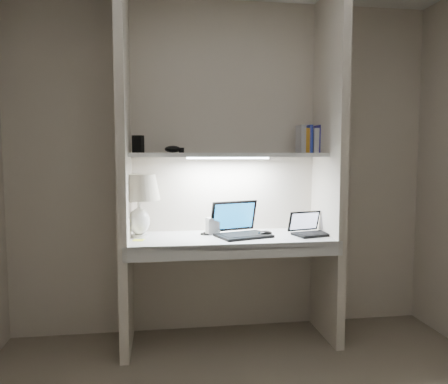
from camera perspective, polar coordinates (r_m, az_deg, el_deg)
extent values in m
cube|color=beige|center=(3.35, 0.05, 3.16)|extent=(3.20, 0.01, 2.50)
cube|color=beige|center=(3.05, -12.90, 2.86)|extent=(0.06, 0.55, 2.50)
cube|color=beige|center=(3.27, 13.53, 2.98)|extent=(0.06, 0.55, 2.50)
cube|color=white|center=(3.13, 0.78, -6.17)|extent=(1.40, 0.55, 0.04)
cube|color=silver|center=(2.89, 1.60, -7.74)|extent=(1.46, 0.03, 0.10)
cube|color=silver|center=(3.17, 0.52, 4.87)|extent=(1.40, 0.36, 0.03)
cube|color=white|center=(3.17, 0.52, 4.47)|extent=(0.60, 0.04, 0.02)
cylinder|color=white|center=(3.17, -11.00, -5.58)|extent=(0.11, 0.11, 0.02)
ellipsoid|color=white|center=(3.15, -11.03, -3.77)|extent=(0.15, 0.15, 0.19)
cylinder|color=white|center=(3.14, -11.06, -1.76)|extent=(0.02, 0.02, 0.08)
sphere|color=#FFD899|center=(3.13, -11.09, -0.29)|extent=(0.04, 0.04, 0.04)
cube|color=black|center=(3.11, 2.56, -5.71)|extent=(0.42, 0.35, 0.02)
cube|color=black|center=(3.11, 2.56, -5.53)|extent=(0.35, 0.26, 0.00)
cube|color=black|center=(3.23, 1.25, -3.14)|extent=(0.37, 0.17, 0.23)
cube|color=#1985DC|center=(3.22, 1.31, -3.15)|extent=(0.32, 0.14, 0.19)
cube|color=black|center=(3.22, 11.45, -5.43)|extent=(0.29, 0.24, 0.02)
cube|color=black|center=(3.22, 11.45, -5.27)|extent=(0.24, 0.17, 0.00)
cube|color=black|center=(3.30, 10.40, -3.73)|extent=(0.26, 0.11, 0.15)
cube|color=silver|center=(3.29, 10.47, -3.75)|extent=(0.23, 0.09, 0.12)
cube|color=silver|center=(3.20, -1.49, -4.46)|extent=(0.10, 0.09, 0.12)
ellipsoid|color=black|center=(3.15, 5.40, -5.41)|extent=(0.12, 0.09, 0.04)
torus|color=black|center=(3.23, -1.86, -5.37)|extent=(0.13, 0.13, 0.01)
cube|color=#E9F233|center=(3.05, -11.11, -6.19)|extent=(0.09, 0.09, 0.00)
cube|color=silver|center=(3.43, 12.60, 6.55)|extent=(0.03, 0.14, 0.19)
cube|color=navy|center=(3.42, 12.18, 6.75)|extent=(0.04, 0.14, 0.21)
cube|color=silver|center=(3.41, 11.63, 6.58)|extent=(0.04, 0.14, 0.18)
cube|color=#2839B1|center=(3.39, 10.97, 6.79)|extent=(0.02, 0.14, 0.21)
cube|color=#BD791A|center=(3.39, 10.54, 6.61)|extent=(0.03, 0.14, 0.18)
cube|color=#ADADB2|center=(3.38, 9.99, 6.82)|extent=(0.04, 0.14, 0.21)
cube|color=black|center=(3.16, -11.16, 6.15)|extent=(0.09, 0.07, 0.12)
ellipsoid|color=black|center=(3.16, -6.72, 5.58)|extent=(0.14, 0.11, 0.05)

